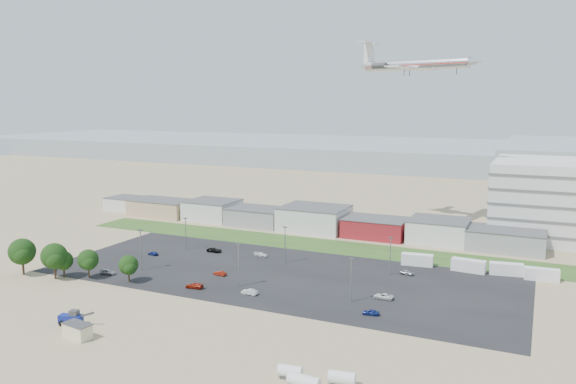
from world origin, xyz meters
The scene contains 37 objects.
ground centered at (0.00, 0.00, 0.00)m, with size 700.00×700.00×0.00m, color #978160.
parking_lot centered at (5.00, 20.00, 0.01)m, with size 120.00×50.00×0.01m, color black.
grass_strip centered at (0.00, 52.00, 0.01)m, with size 160.00×16.00×0.02m, color #2D4E1D.
hills_backdrop centered at (40.00, 315.00, 4.50)m, with size 700.00×200.00×9.00m, color gray, non-canonical shape.
building_row centered at (-17.00, 71.00, 4.00)m, with size 170.00×20.00×8.00m, color silver, non-canonical shape.
portable_shed centered at (-12.15, -31.76, 1.43)m, with size 5.69×2.96×2.87m, color beige, non-canonical shape.
telehandler centered at (-18.21, -27.49, 1.52)m, with size 7.31×2.44×3.04m, color navy, non-canonical shape.
storage_tank_nw centered at (30.27, -29.27, 1.16)m, with size 3.88×1.94×2.33m, color silver, non-canonical shape.
storage_tank_ne centered at (38.56, -28.12, 1.25)m, with size 4.18×2.09×2.51m, color silver, non-canonical shape.
storage_tank_sw centered at (32.91, -31.24, 1.17)m, with size 3.91×1.95×2.35m, color silver, non-canonical shape.
storage_tank_se centered at (34.16, -31.56, 1.21)m, with size 4.04×2.02×2.42m, color silver, non-canonical shape.
box_trailer_a centered at (35.45, 42.54, 1.56)m, with size 8.33×2.60×3.12m, color silver, non-canonical shape.
box_trailer_b centered at (48.79, 42.36, 1.61)m, with size 8.59×2.68×3.22m, color silver, non-canonical shape.
box_trailer_c centered at (57.94, 43.41, 1.54)m, with size 8.19×2.56×3.07m, color silver, non-canonical shape.
box_trailer_d centered at (66.21, 42.32, 1.51)m, with size 8.07×2.52×3.03m, color silver, non-canonical shape.
tree_far_left centered at (-54.32, -7.94, 5.36)m, with size 7.15×7.15×10.73m, color black, non-canonical shape.
tree_left centered at (-44.24, -7.02, 5.16)m, with size 6.88×6.88×10.31m, color black, non-canonical shape.
tree_mid centered at (-43.22, -5.17, 3.83)m, with size 5.11×5.11×7.66m, color black, non-canonical shape.
tree_right centered at (-37.20, -2.95, 4.14)m, with size 5.52×5.52×8.29m, color black, non-canonical shape.
tree_near centered at (-25.79, -1.37, 3.82)m, with size 5.09×5.09×7.64m, color black, non-canonical shape.
lightpole_front_l centered at (-29.61, 8.04, 5.43)m, with size 1.28×0.53×10.86m, color slate, non-canonical shape.
lightpole_front_m centered at (0.34, 6.97, 5.16)m, with size 1.21×0.51×10.31m, color slate, non-canonical shape.
lightpole_front_r centered at (28.08, 7.94, 4.93)m, with size 1.16×0.48×9.86m, color slate, non-canonical shape.
lightpole_back_l centered at (-30.89, 30.09, 4.86)m, with size 1.14×0.48×9.71m, color slate, non-canonical shape.
lightpole_back_m centered at (1.89, 29.89, 5.06)m, with size 1.19×0.50×10.13m, color slate, non-canonical shape.
lightpole_back_r centered at (30.86, 31.06, 4.93)m, with size 1.16×0.48×9.85m, color slate, non-canonical shape.
airliner centered at (23.09, 89.52, 56.42)m, with size 45.49×31.02×13.44m, color silver, non-canonical shape.
parked_car_0 centered at (34.10, 12.84, 0.62)m, with size 2.04×4.43×1.23m, color silver.
parked_car_2 centered at (34.29, 2.30, 0.60)m, with size 1.42×3.52×1.20m, color navy.
parked_car_3 centered at (-8.56, 1.35, 0.64)m, with size 1.80×4.42×1.28m, color maroon.
parked_car_4 centered at (-8.35, 12.52, 0.58)m, with size 1.22×3.50×1.15m, color maroon.
parked_car_5 centered at (-36.12, 21.09, 0.56)m, with size 1.31×3.27×1.11m, color navy.
parked_car_6 centered at (-7.04, 32.71, 0.60)m, with size 1.68×4.12×1.20m, color silver.
parked_car_8 centered at (34.83, 32.92, 0.63)m, with size 1.48×3.69×1.26m, color #A5A5AA.
parked_car_9 centered at (-21.81, 31.35, 0.63)m, with size 2.08×4.52×1.26m, color black.
parked_car_10 centered at (-34.87, 1.27, 0.63)m, with size 1.78×4.37×1.27m, color #A5A5AA.
parked_car_13 centered at (5.42, 2.91, 0.64)m, with size 1.35×3.88×1.28m, color silver.
Camera 1 is at (64.87, -105.50, 43.26)m, focal length 35.00 mm.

